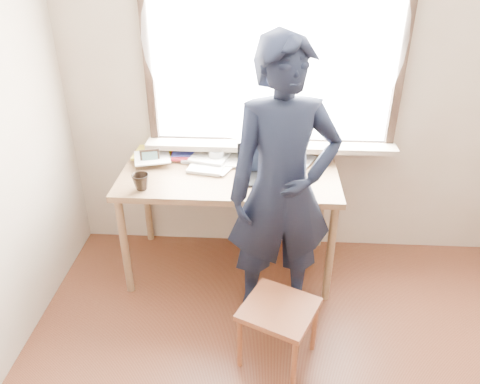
# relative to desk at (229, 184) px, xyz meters

# --- Properties ---
(room_shell) EXTENTS (3.52, 4.02, 2.61)m
(room_shell) POSITION_rel_desk_xyz_m (0.47, -1.43, 0.90)
(room_shell) COLOR #B2A38F
(room_shell) RESTS_ON ground
(desk) EXTENTS (1.54, 0.77, 0.83)m
(desk) POSITION_rel_desk_xyz_m (0.00, 0.00, 0.00)
(desk) COLOR brown
(desk) RESTS_ON ground
(laptop) EXTENTS (0.35, 0.30, 0.22)m
(laptop) POSITION_rel_desk_xyz_m (0.22, -0.03, 0.14)
(laptop) COLOR black
(laptop) RESTS_ON desk
(mug_white) EXTENTS (0.13, 0.13, 0.09)m
(mug_white) POSITION_rel_desk_xyz_m (-0.11, 0.18, 0.13)
(mug_white) COLOR white
(mug_white) RESTS_ON desk
(mug_dark) EXTENTS (0.15, 0.15, 0.11)m
(mug_dark) POSITION_rel_desk_xyz_m (-0.56, -0.26, 0.14)
(mug_dark) COLOR black
(mug_dark) RESTS_ON desk
(mouse) EXTENTS (0.09, 0.06, 0.03)m
(mouse) POSITION_rel_desk_xyz_m (0.46, -0.10, 0.10)
(mouse) COLOR black
(mouse) RESTS_ON desk
(desk_clutter) EXTENTS (0.85, 0.52, 0.06)m
(desk_clutter) POSITION_rel_desk_xyz_m (-0.34, 0.14, 0.11)
(desk_clutter) COLOR white
(desk_clutter) RESTS_ON desk
(book_a) EXTENTS (0.22, 0.27, 0.02)m
(book_a) POSITION_rel_desk_xyz_m (-0.39, 0.24, 0.10)
(book_a) COLOR white
(book_a) RESTS_ON desk
(book_b) EXTENTS (0.28, 0.31, 0.02)m
(book_b) POSITION_rel_desk_xyz_m (0.41, 0.24, 0.10)
(book_b) COLOR white
(book_b) RESTS_ON desk
(picture_frame) EXTENTS (0.14, 0.05, 0.11)m
(picture_frame) POSITION_rel_desk_xyz_m (-0.59, 0.10, 0.14)
(picture_frame) COLOR black
(picture_frame) RESTS_ON desk
(work_chair) EXTENTS (0.53, 0.52, 0.41)m
(work_chair) POSITION_rel_desk_xyz_m (0.36, -0.89, -0.39)
(work_chair) COLOR brown
(work_chair) RESTS_ON ground
(person) EXTENTS (0.77, 0.58, 1.89)m
(person) POSITION_rel_desk_xyz_m (0.36, -0.44, 0.20)
(person) COLOR black
(person) RESTS_ON ground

